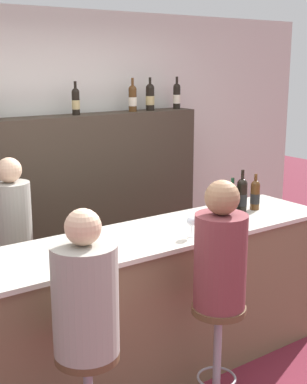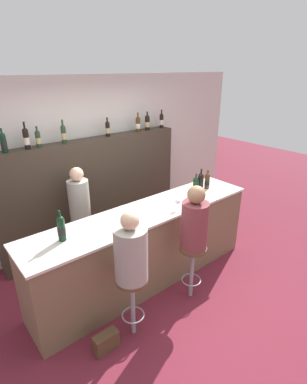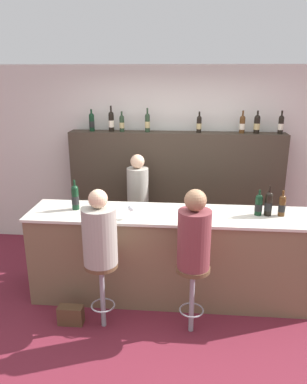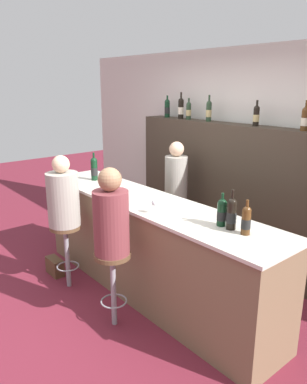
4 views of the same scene
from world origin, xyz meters
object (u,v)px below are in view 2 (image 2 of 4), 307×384
at_px(wine_bottle_counter_2, 201,182).
at_px(wine_bottle_backbar_0, 3,143).
at_px(wine_bottle_backbar_5, 138,124).
at_px(wine_glass_1, 177,202).
at_px(wine_bottle_backbar_3, 64,134).
at_px(guest_seated_right, 195,222).
at_px(handbag, 106,342).
at_px(wine_bottle_backbar_2, 38,139).
at_px(wine_bottle_backbar_6, 147,122).
at_px(wine_bottle_counter_3, 207,181).
at_px(guest_seated_left, 131,252).
at_px(wine_glass_0, 128,219).
at_px(wine_bottle_counter_1, 196,185).
at_px(bartender, 82,222).
at_px(wine_bottle_backbar_7, 161,120).
at_px(wine_bottle_backbar_1, 26,138).
at_px(bar_stool_left, 132,292).
at_px(bar_stool_right, 192,259).
at_px(wine_bottle_counter_0, 61,228).
at_px(wine_bottle_backbar_4, 108,129).

height_order(wine_bottle_counter_2, wine_bottle_backbar_0, wine_bottle_backbar_0).
distance_m(wine_bottle_backbar_5, wine_glass_1, 1.74).
xyz_separation_m(wine_bottle_backbar_3, guest_seated_right, (0.63, -1.90, -0.78)).
bearing_deg(wine_bottle_backbar_3, handbag, -107.73).
distance_m(wine_bottle_backbar_2, wine_bottle_backbar_6, 1.82).
distance_m(wine_bottle_counter_3, guest_seated_left, 1.94).
bearing_deg(wine_bottle_backbar_6, wine_glass_0, -134.62).
relative_size(wine_bottle_backbar_0, wine_glass_1, 2.20).
bearing_deg(wine_bottle_counter_1, bartender, 150.04).
height_order(wine_bottle_counter_2, wine_glass_1, wine_bottle_counter_2).
relative_size(wine_bottle_counter_2, wine_bottle_backbar_7, 1.09).
relative_size(wine_bottle_backbar_1, wine_bottle_backbar_7, 1.15).
xyz_separation_m(wine_bottle_counter_3, wine_bottle_backbar_0, (-2.34, 1.27, 0.69)).
distance_m(wine_bottle_backbar_6, bartender, 1.98).
bearing_deg(wine_bottle_backbar_5, wine_bottle_backbar_1, 180.00).
bearing_deg(wine_bottle_backbar_2, wine_bottle_counter_2, -35.59).
height_order(wine_bottle_backbar_3, handbag, wine_bottle_backbar_3).
xyz_separation_m(wine_bottle_backbar_6, guest_seated_left, (-1.73, -1.90, -0.80)).
bearing_deg(wine_bottle_backbar_0, wine_bottle_backbar_3, 0.00).
relative_size(wine_bottle_backbar_7, guest_seated_right, 0.39).
bearing_deg(bar_stool_left, wine_bottle_backbar_3, 82.12).
bearing_deg(bar_stool_right, wine_bottle_backbar_0, 126.43).
bearing_deg(guest_seated_right, wine_bottle_backbar_5, 71.41).
bearing_deg(wine_glass_1, wine_bottle_backbar_2, 126.14).
bearing_deg(wine_bottle_counter_0, wine_bottle_backbar_7, 27.38).
xyz_separation_m(wine_bottle_counter_0, wine_bottle_backbar_2, (0.32, 1.27, 0.66)).
xyz_separation_m(wine_bottle_counter_0, bar_stool_left, (0.41, -0.63, -0.62)).
distance_m(wine_bottle_backbar_2, wine_bottle_backbar_7, 2.13).
bearing_deg(wine_bottle_backbar_4, guest_seated_right, -92.04).
bearing_deg(wine_bottle_backbar_7, wine_bottle_backbar_2, 180.00).
xyz_separation_m(wine_bottle_counter_3, wine_glass_0, (-1.58, -0.23, -0.01)).
bearing_deg(wine_bottle_backbar_5, wine_bottle_counter_3, -76.98).
xyz_separation_m(wine_bottle_counter_2, wine_glass_0, (-1.44, -0.23, -0.02)).
bearing_deg(wine_bottle_counter_0, wine_bottle_backbar_5, 33.10).
height_order(guest_seated_left, bartender, bartender).
bearing_deg(handbag, wine_bottle_backbar_5, 45.35).
relative_size(wine_bottle_backbar_4, wine_bottle_backbar_6, 0.94).
bearing_deg(guest_seated_left, wine_glass_0, 58.48).
height_order(wine_bottle_backbar_4, handbag, wine_bottle_backbar_4).
height_order(wine_bottle_counter_0, wine_bottle_backbar_1, wine_bottle_backbar_1).
relative_size(wine_bottle_backbar_7, bartender, 0.20).
relative_size(guest_seated_left, handbag, 2.89).
relative_size(wine_bottle_counter_0, wine_bottle_backbar_0, 1.13).
relative_size(wine_glass_0, handbag, 0.59).
bearing_deg(bartender, wine_bottle_backbar_5, 18.75).
height_order(wine_bottle_backbar_0, wine_bottle_backbar_4, wine_bottle_backbar_0).
bearing_deg(wine_bottle_backbar_7, wine_glass_1, -124.53).
bearing_deg(wine_glass_0, wine_bottle_backbar_5, 49.35).
bearing_deg(wine_bottle_backbar_2, bartender, -59.71).
height_order(wine_bottle_counter_1, guest_seated_right, guest_seated_right).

